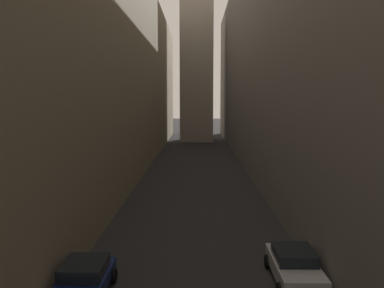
% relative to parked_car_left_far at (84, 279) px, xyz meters
% --- Properties ---
extents(ground_plane, '(264.00, 264.00, 0.00)m').
position_rel_parked_car_left_far_xyz_m(ground_plane, '(4.40, 24.65, -0.76)').
color(ground_plane, '#232326').
extents(building_block_left, '(10.93, 108.00, 22.15)m').
position_rel_parked_car_left_far_xyz_m(building_block_left, '(-6.57, 26.65, 10.32)').
color(building_block_left, gray).
rests_on(building_block_left, ground).
extents(building_block_right, '(11.13, 108.00, 25.00)m').
position_rel_parked_car_left_far_xyz_m(building_block_right, '(15.46, 26.65, 11.74)').
color(building_block_right, slate).
rests_on(building_block_right, ground).
extents(parked_car_left_far, '(2.05, 4.04, 1.45)m').
position_rel_parked_car_left_far_xyz_m(parked_car_left_far, '(0.00, 0.00, 0.00)').
color(parked_car_left_far, navy).
rests_on(parked_car_left_far, ground).
extents(parked_car_right_far, '(2.04, 4.45, 1.46)m').
position_rel_parked_car_left_far_xyz_m(parked_car_right_far, '(8.80, 1.53, 0.00)').
color(parked_car_right_far, '#B7B7BC').
rests_on(parked_car_right_far, ground).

